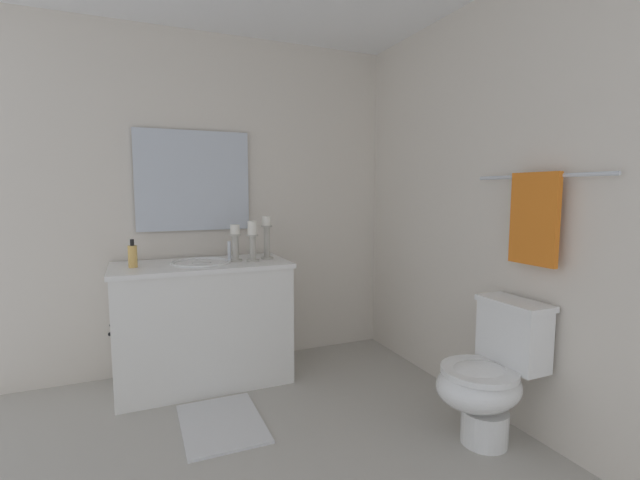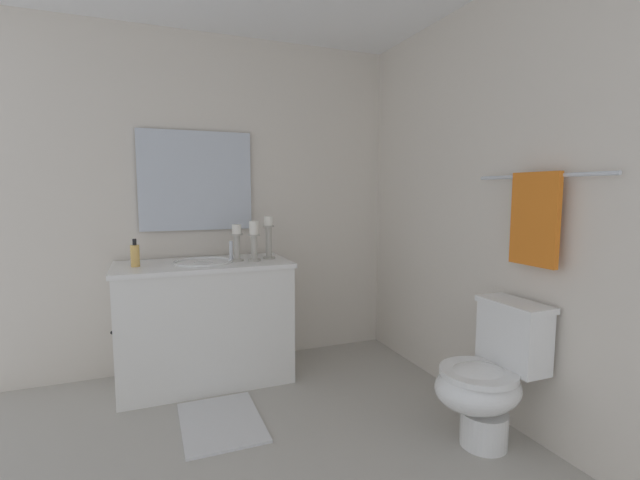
{
  "view_description": "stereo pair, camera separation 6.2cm",
  "coord_description": "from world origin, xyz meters",
  "views": [
    {
      "loc": [
        1.92,
        -0.5,
        1.32
      ],
      "look_at": [
        -0.5,
        0.53,
        1.02
      ],
      "focal_mm": 24.61,
      "sensor_mm": 36.0,
      "label": 1
    },
    {
      "loc": [
        1.94,
        -0.44,
        1.32
      ],
      "look_at": [
        -0.5,
        0.53,
        1.02
      ],
      "focal_mm": 24.61,
      "sensor_mm": 36.0,
      "label": 2
    }
  ],
  "objects": [
    {
      "name": "towel_near_vanity",
      "position": [
        0.3,
        1.37,
        1.18
      ],
      "size": [
        0.28,
        0.03,
        0.47
      ],
      "primitive_type": "cube",
      "color": "orange",
      "rests_on": "towel_bar"
    },
    {
      "name": "candle_holder_tall",
      "position": [
        -1.1,
        0.38,
        0.99
      ],
      "size": [
        0.09,
        0.09,
        0.3
      ],
      "color": "#B7B2A5",
      "rests_on": "vanity_cabinet"
    },
    {
      "name": "wall_left",
      "position": [
        -1.42,
        0.0,
        1.23
      ],
      "size": [
        0.04,
        2.9,
        2.45
      ],
      "primitive_type": "cube",
      "color": "silver",
      "rests_on": "ground"
    },
    {
      "name": "wall_back",
      "position": [
        0.0,
        1.45,
        1.23
      ],
      "size": [
        2.84,
        0.04,
        2.45
      ],
      "primitive_type": "cube",
      "color": "silver",
      "rests_on": "ground"
    },
    {
      "name": "candle_holder_mid",
      "position": [
        -1.08,
        0.15,
        0.97
      ],
      "size": [
        0.09,
        0.09,
        0.25
      ],
      "color": "#B7B2A5",
      "rests_on": "vanity_cabinet"
    },
    {
      "name": "towel_bar",
      "position": [
        0.3,
        1.39,
        1.39
      ],
      "size": [
        0.8,
        0.02,
        0.02
      ],
      "primitive_type": "cylinder",
      "rotation": [
        0.0,
        1.57,
        0.0
      ],
      "color": "silver"
    },
    {
      "name": "bath_mat",
      "position": [
        -0.47,
        -0.08,
        0.01
      ],
      "size": [
        0.6,
        0.44,
        0.02
      ],
      "primitive_type": "cube",
      "color": "silver",
      "rests_on": "ground"
    },
    {
      "name": "mirror",
      "position": [
        -1.37,
        -0.08,
        1.39
      ],
      "size": [
        0.02,
        0.8,
        0.72
      ],
      "primitive_type": "cube",
      "color": "silver"
    },
    {
      "name": "soap_bottle",
      "position": [
        -1.09,
        -0.51,
        0.91
      ],
      "size": [
        0.06,
        0.06,
        0.18
      ],
      "color": "#E5B259",
      "rests_on": "vanity_cabinet"
    },
    {
      "name": "toilet",
      "position": [
        0.25,
        1.17,
        0.37
      ],
      "size": [
        0.39,
        0.54,
        0.75
      ],
      "color": "white",
      "rests_on": "ground"
    },
    {
      "name": "floor",
      "position": [
        0.0,
        0.0,
        -0.01
      ],
      "size": [
        2.84,
        2.9,
        0.02
      ],
      "primitive_type": "cube",
      "color": "#B2ADA3",
      "rests_on": "ground"
    },
    {
      "name": "vanity_cabinet",
      "position": [
        -1.09,
        -0.08,
        0.42
      ],
      "size": [
        0.58,
        1.16,
        0.83
      ],
      "color": "white",
      "rests_on": "ground"
    },
    {
      "name": "candle_holder_short",
      "position": [
        -1.03,
        0.26,
        0.98
      ],
      "size": [
        0.09,
        0.09,
        0.28
      ],
      "color": "#B7B2A5",
      "rests_on": "vanity_cabinet"
    },
    {
      "name": "sink_basin",
      "position": [
        -1.09,
        -0.08,
        0.8
      ],
      "size": [
        0.4,
        0.4,
        0.24
      ],
      "color": "white",
      "rests_on": "vanity_cabinet"
    }
  ]
}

